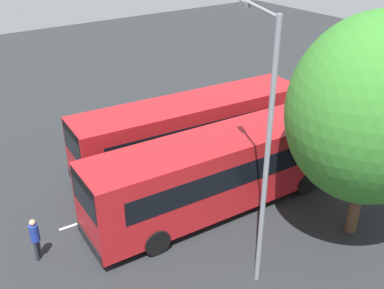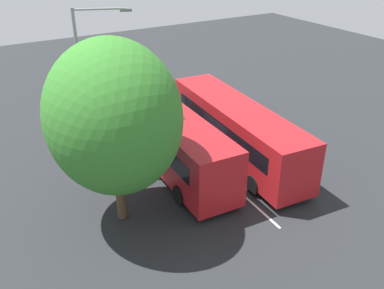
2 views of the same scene
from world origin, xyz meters
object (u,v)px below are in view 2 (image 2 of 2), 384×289
at_px(bus_center_left, 169,136).
at_px(street_lamp, 87,84).
at_px(bus_far_left, 236,129).
at_px(pedestrian, 136,103).
at_px(depot_tree, 113,117).

distance_m(bus_center_left, street_lamp, 5.19).
height_order(bus_far_left, pedestrian, bus_far_left).
bearing_deg(pedestrian, depot_tree, 20.74).
bearing_deg(bus_center_left, depot_tree, 129.82).
bearing_deg(bus_far_left, street_lamp, 75.25).
xyz_separation_m(bus_center_left, street_lamp, (1.51, 3.77, 3.23)).
distance_m(bus_far_left, pedestrian, 8.81).
distance_m(street_lamp, depot_tree, 4.65).
xyz_separation_m(pedestrian, street_lamp, (-5.74, 4.96, 4.01)).
height_order(bus_far_left, street_lamp, street_lamp).
xyz_separation_m(bus_center_left, depot_tree, (-3.12, 4.18, 3.27)).
distance_m(bus_far_left, street_lamp, 8.58).
xyz_separation_m(bus_far_left, depot_tree, (-1.96, 7.90, 3.27)).
height_order(bus_center_left, pedestrian, bus_center_left).
bearing_deg(street_lamp, pedestrian, 70.74).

